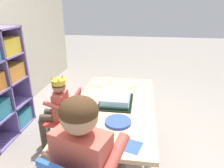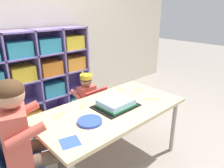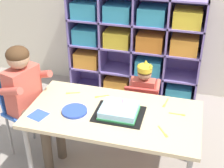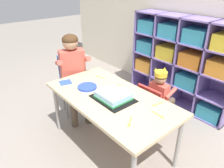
{
  "view_description": "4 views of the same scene",
  "coord_description": "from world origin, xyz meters",
  "px_view_note": "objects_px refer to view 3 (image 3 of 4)",
  "views": [
    {
      "loc": [
        -1.66,
        -0.23,
        1.51
      ],
      "look_at": [
        0.02,
        0.02,
        0.82
      ],
      "focal_mm": 33.15,
      "sensor_mm": 36.0,
      "label": 1
    },
    {
      "loc": [
        -1.18,
        -1.27,
        1.51
      ],
      "look_at": [
        0.1,
        0.1,
        0.82
      ],
      "focal_mm": 33.57,
      "sensor_mm": 36.0,
      "label": 2
    },
    {
      "loc": [
        0.54,
        -2.02,
        2.11
      ],
      "look_at": [
        -0.04,
        0.12,
        0.82
      ],
      "focal_mm": 51.16,
      "sensor_mm": 36.0,
      "label": 3
    },
    {
      "loc": [
        1.39,
        -1.15,
        1.69
      ],
      "look_at": [
        -0.01,
        0.03,
        0.76
      ],
      "focal_mm": 34.0,
      "sensor_mm": 36.0,
      "label": 4
    }
  ],
  "objects_px": {
    "classroom_chair_adult_side": "(22,106)",
    "adult_helper_seated": "(28,92)",
    "child_with_crown": "(144,90)",
    "paper_plate_stack": "(75,111)",
    "fork_scattered_mid_table": "(166,103)",
    "birthday_cake_on_tray": "(119,111)",
    "fork_at_table_front_edge": "(178,114)",
    "fork_beside_plate_stack": "(72,93)",
    "fork_near_cake_tray": "(101,96)",
    "activity_table": "(113,118)",
    "classroom_chair_blue": "(142,107)",
    "fork_near_child_seat": "(163,132)"
  },
  "relations": [
    {
      "from": "classroom_chair_adult_side",
      "to": "paper_plate_stack",
      "type": "bearing_deg",
      "value": -86.66
    },
    {
      "from": "birthday_cake_on_tray",
      "to": "fork_scattered_mid_table",
      "type": "bearing_deg",
      "value": 36.89
    },
    {
      "from": "classroom_chair_adult_side",
      "to": "adult_helper_seated",
      "type": "xyz_separation_m",
      "value": [
        0.11,
        -0.04,
        0.19
      ]
    },
    {
      "from": "paper_plate_stack",
      "to": "fork_near_child_seat",
      "type": "xyz_separation_m",
      "value": [
        0.72,
        -0.07,
        -0.01
      ]
    },
    {
      "from": "fork_at_table_front_edge",
      "to": "paper_plate_stack",
      "type": "bearing_deg",
      "value": 12.81
    },
    {
      "from": "fork_near_child_seat",
      "to": "fork_scattered_mid_table",
      "type": "bearing_deg",
      "value": -30.68
    },
    {
      "from": "fork_beside_plate_stack",
      "to": "classroom_chair_blue",
      "type": "bearing_deg",
      "value": 7.91
    },
    {
      "from": "adult_helper_seated",
      "to": "fork_at_table_front_edge",
      "type": "height_order",
      "value": "adult_helper_seated"
    },
    {
      "from": "fork_near_child_seat",
      "to": "fork_at_table_front_edge",
      "type": "distance_m",
      "value": 0.27
    },
    {
      "from": "classroom_chair_adult_side",
      "to": "adult_helper_seated",
      "type": "relative_size",
      "value": 0.73
    },
    {
      "from": "fork_near_cake_tray",
      "to": "fork_scattered_mid_table",
      "type": "height_order",
      "value": "same"
    },
    {
      "from": "fork_at_table_front_edge",
      "to": "fork_scattered_mid_table",
      "type": "bearing_deg",
      "value": -48.52
    },
    {
      "from": "paper_plate_stack",
      "to": "fork_at_table_front_edge",
      "type": "bearing_deg",
      "value": 12.94
    },
    {
      "from": "child_with_crown",
      "to": "paper_plate_stack",
      "type": "height_order",
      "value": "child_with_crown"
    },
    {
      "from": "paper_plate_stack",
      "to": "fork_scattered_mid_table",
      "type": "xyz_separation_m",
      "value": [
        0.69,
        0.32,
        -0.01
      ]
    },
    {
      "from": "adult_helper_seated",
      "to": "fork_near_child_seat",
      "type": "xyz_separation_m",
      "value": [
        1.18,
        -0.18,
        -0.05
      ]
    },
    {
      "from": "fork_beside_plate_stack",
      "to": "fork_near_cake_tray",
      "type": "distance_m",
      "value": 0.26
    },
    {
      "from": "classroom_chair_adult_side",
      "to": "fork_at_table_front_edge",
      "type": "bearing_deg",
      "value": -70.66
    },
    {
      "from": "adult_helper_seated",
      "to": "paper_plate_stack",
      "type": "distance_m",
      "value": 0.48
    },
    {
      "from": "classroom_chair_blue",
      "to": "child_with_crown",
      "type": "xyz_separation_m",
      "value": [
        -0.0,
        0.11,
        0.13
      ]
    },
    {
      "from": "activity_table",
      "to": "adult_helper_seated",
      "type": "distance_m",
      "value": 0.77
    },
    {
      "from": "fork_scattered_mid_table",
      "to": "fork_at_table_front_edge",
      "type": "relative_size",
      "value": 1.04
    },
    {
      "from": "classroom_chair_adult_side",
      "to": "fork_near_cake_tray",
      "type": "distance_m",
      "value": 0.74
    },
    {
      "from": "fork_beside_plate_stack",
      "to": "fork_at_table_front_edge",
      "type": "distance_m",
      "value": 0.94
    },
    {
      "from": "classroom_chair_adult_side",
      "to": "adult_helper_seated",
      "type": "height_order",
      "value": "adult_helper_seated"
    },
    {
      "from": "fork_near_cake_tray",
      "to": "fork_near_child_seat",
      "type": "bearing_deg",
      "value": -60.33
    },
    {
      "from": "birthday_cake_on_tray",
      "to": "fork_scattered_mid_table",
      "type": "relative_size",
      "value": 2.89
    },
    {
      "from": "classroom_chair_adult_side",
      "to": "birthday_cake_on_tray",
      "type": "bearing_deg",
      "value": -77.49
    },
    {
      "from": "classroom_chair_adult_side",
      "to": "child_with_crown",
      "type": "bearing_deg",
      "value": -44.11
    },
    {
      "from": "fork_near_child_seat",
      "to": "fork_at_table_front_edge",
      "type": "height_order",
      "value": "same"
    },
    {
      "from": "child_with_crown",
      "to": "classroom_chair_adult_side",
      "type": "distance_m",
      "value": 1.16
    },
    {
      "from": "activity_table",
      "to": "birthday_cake_on_tray",
      "type": "xyz_separation_m",
      "value": [
        0.05,
        -0.01,
        0.08
      ]
    },
    {
      "from": "child_with_crown",
      "to": "birthday_cake_on_tray",
      "type": "relative_size",
      "value": 2.1
    },
    {
      "from": "adult_helper_seated",
      "to": "fork_scattered_mid_table",
      "type": "bearing_deg",
      "value": -62.14
    },
    {
      "from": "activity_table",
      "to": "paper_plate_stack",
      "type": "bearing_deg",
      "value": -166.55
    },
    {
      "from": "fork_scattered_mid_table",
      "to": "classroom_chair_blue",
      "type": "bearing_deg",
      "value": 52.08
    },
    {
      "from": "adult_helper_seated",
      "to": "fork_beside_plate_stack",
      "type": "distance_m",
      "value": 0.37
    },
    {
      "from": "child_with_crown",
      "to": "fork_near_cake_tray",
      "type": "height_order",
      "value": "child_with_crown"
    },
    {
      "from": "activity_table",
      "to": "classroom_chair_blue",
      "type": "distance_m",
      "value": 0.57
    },
    {
      "from": "fork_at_table_front_edge",
      "to": "child_with_crown",
      "type": "bearing_deg",
      "value": -54.97
    },
    {
      "from": "birthday_cake_on_tray",
      "to": "fork_at_table_front_edge",
      "type": "height_order",
      "value": "birthday_cake_on_tray"
    },
    {
      "from": "adult_helper_seated",
      "to": "fork_at_table_front_edge",
      "type": "distance_m",
      "value": 1.27
    },
    {
      "from": "classroom_chair_blue",
      "to": "birthday_cake_on_tray",
      "type": "xyz_separation_m",
      "value": [
        -0.1,
        -0.52,
        0.28
      ]
    },
    {
      "from": "classroom_chair_blue",
      "to": "paper_plate_stack",
      "type": "distance_m",
      "value": 0.78
    },
    {
      "from": "adult_helper_seated",
      "to": "fork_at_table_front_edge",
      "type": "relative_size",
      "value": 8.31
    },
    {
      "from": "activity_table",
      "to": "child_with_crown",
      "type": "height_order",
      "value": "child_with_crown"
    },
    {
      "from": "activity_table",
      "to": "paper_plate_stack",
      "type": "height_order",
      "value": "paper_plate_stack"
    },
    {
      "from": "classroom_chair_blue",
      "to": "fork_beside_plate_stack",
      "type": "xyz_separation_m",
      "value": [
        -0.58,
        -0.32,
        0.25
      ]
    },
    {
      "from": "fork_near_child_seat",
      "to": "classroom_chair_adult_side",
      "type": "bearing_deg",
      "value": 45.09
    },
    {
      "from": "fork_beside_plate_stack",
      "to": "fork_near_cake_tray",
      "type": "relative_size",
      "value": 1.04
    }
  ]
}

